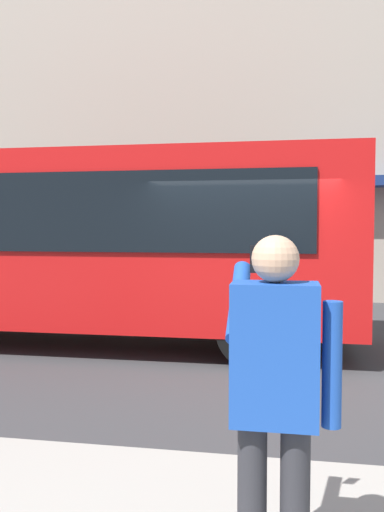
{
  "coord_description": "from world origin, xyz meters",
  "views": [
    {
      "loc": [
        -0.57,
        7.46,
        1.88
      ],
      "look_at": [
        0.85,
        -0.5,
        1.45
      ],
      "focal_mm": 37.31,
      "sensor_mm": 36.0,
      "label": 1
    }
  ],
  "objects": [
    {
      "name": "ground_plane",
      "position": [
        0.0,
        0.0,
        0.0
      ],
      "size": [
        60.0,
        60.0,
        0.0
      ],
      "primitive_type": "plane",
      "color": "#38383A"
    },
    {
      "name": "building_facade_far",
      "position": [
        -0.02,
        -6.8,
        5.99
      ],
      "size": [
        28.0,
        1.55,
        12.0
      ],
      "color": "#A89E8E",
      "rests_on": "ground_plane"
    },
    {
      "name": "pedestrian_photographer",
      "position": [
        -0.52,
        4.99,
        1.14
      ],
      "size": [
        0.53,
        0.52,
        1.7
      ],
      "color": "#2D2D33",
      "rests_on": "sidewalk_curb"
    },
    {
      "name": "red_bus",
      "position": [
        2.87,
        -0.73,
        1.68
      ],
      "size": [
        9.05,
        2.54,
        3.08
      ],
      "color": "red",
      "rests_on": "ground_plane"
    }
  ]
}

